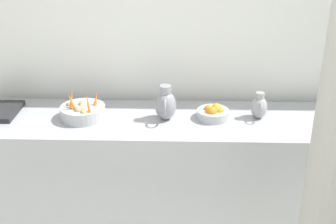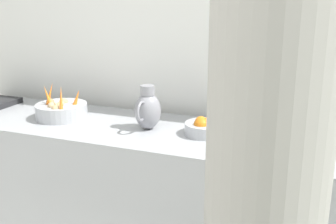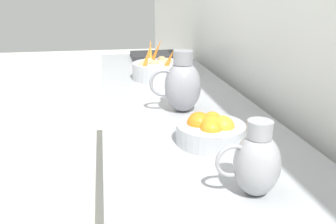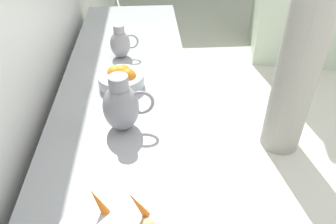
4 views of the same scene
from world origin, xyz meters
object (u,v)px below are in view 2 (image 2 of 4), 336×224
object	(u,v)px
vegetable_colander	(61,110)
metal_pitcher_tall	(148,110)
support_column	(275,56)
metal_pitcher_short	(266,125)
orange_bowl	(206,127)

from	to	relation	value
vegetable_colander	metal_pitcher_tall	bearing A→B (deg)	90.02
metal_pitcher_tall	support_column	bearing A→B (deg)	35.73
support_column	metal_pitcher_short	bearing A→B (deg)	-172.40
orange_bowl	metal_pitcher_short	world-z (taller)	metal_pitcher_short
metal_pitcher_tall	support_column	size ratio (longest dim) A/B	0.08
metal_pitcher_short	support_column	bearing A→B (deg)	7.60
support_column	orange_bowl	bearing A→B (deg)	-157.59
vegetable_colander	metal_pitcher_tall	distance (m)	0.59
vegetable_colander	orange_bowl	size ratio (longest dim) A/B	1.38
vegetable_colander	metal_pitcher_short	size ratio (longest dim) A/B	1.63
vegetable_colander	metal_pitcher_short	bearing A→B (deg)	91.82
vegetable_colander	orange_bowl	world-z (taller)	vegetable_colander
vegetable_colander	support_column	distance (m)	1.89
orange_bowl	metal_pitcher_tall	bearing A→B (deg)	-86.17
orange_bowl	support_column	bearing A→B (deg)	22.41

